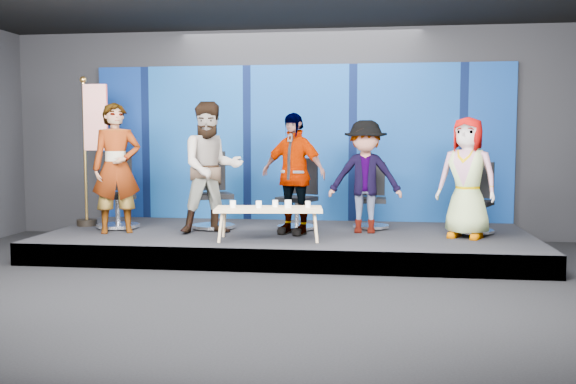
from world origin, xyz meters
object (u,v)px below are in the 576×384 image
chair_c (299,206)px  panelist_c (293,174)px  mug_d (288,204)px  flag_stand (92,147)px  panelist_d (365,177)px  panelist_b (211,168)px  coffee_table (269,210)px  chair_a (117,203)px  mug_b (259,204)px  mug_a (233,204)px  chair_e (475,210)px  panelist_e (467,178)px  mug_e (308,204)px  chair_b (213,203)px  panelist_a (116,168)px  mug_c (275,204)px  chair_d (371,207)px

chair_c → panelist_c: size_ratio=0.62×
mug_d → flag_stand: 3.48m
chair_c → panelist_d: panelist_d is taller
panelist_b → coffee_table: bearing=-53.9°
chair_a → mug_b: (2.37, -0.91, 0.11)m
mug_a → mug_b: (0.35, 0.01, -0.00)m
chair_e → mug_d: 2.82m
panelist_c → mug_a: size_ratio=18.10×
panelist_e → mug_d: size_ratio=15.40×
mug_b → mug_e: 0.67m
panelist_e → mug_a: 3.25m
chair_b → panelist_c: size_ratio=0.68×
chair_b → chair_e: size_ratio=1.14×
flag_stand → panelist_a: bearing=-45.3°
panelist_c → panelist_e: (2.43, -0.03, -0.03)m
chair_c → coffee_table: bearing=-81.4°
chair_e → mug_b: (-3.01, -1.08, 0.15)m
chair_a → flag_stand: (-0.47, 0.16, 0.85)m
panelist_d → mug_c: bearing=-147.3°
mug_a → mug_c: bearing=15.7°
chair_c → coffee_table: size_ratio=0.72×
chair_a → chair_b: 1.47m
panelist_a → coffee_table: (2.31, -0.38, -0.54)m
panelist_a → coffee_table: size_ratio=1.26×
mug_b → mug_d: 0.40m
mug_a → chair_a: bearing=155.6°
panelist_b → chair_c: panelist_b is taller
mug_e → coffee_table: bearing=-169.1°
chair_a → mug_b: bearing=-46.0°
panelist_c → chair_e: size_ratio=1.69×
panelist_b → mug_c: panelist_b is taller
mug_b → coffee_table: bearing=20.9°
mug_c → panelist_a: bearing=173.2°
panelist_c → mug_c: (-0.18, -0.50, -0.38)m
mug_a → chair_d: bearing=37.2°
chair_a → mug_a: (2.02, -0.91, 0.11)m
panelist_b → coffee_table: 1.18m
mug_a → mug_e: mug_a is taller
panelist_a → panelist_e: size_ratio=1.13×
chair_d → panelist_e: size_ratio=0.61×
chair_d → coffee_table: (-1.37, -1.35, 0.07)m
panelist_a → panelist_e: bearing=-23.1°
chair_c → chair_b: bearing=-152.8°
chair_d → mug_c: chair_d is taller
panelist_b → chair_d: bearing=-5.1°
chair_a → panelist_b: bearing=-37.8°
mug_b → mug_c: 0.25m
chair_b → chair_d: size_ratio=1.16×
mug_e → flag_stand: (-3.49, 0.92, 0.75)m
mug_d → mug_a: bearing=-176.7°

